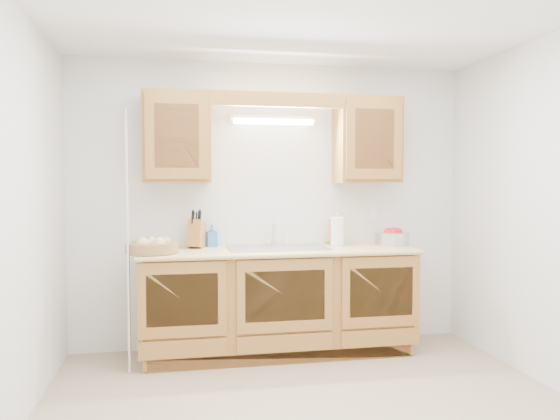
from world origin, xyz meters
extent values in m
plane|color=tan|center=(0.00, 0.00, 0.00)|extent=(3.50, 3.50, 0.00)
plane|color=white|center=(0.00, 0.00, 2.50)|extent=(3.50, 3.50, 0.00)
cube|color=silver|center=(0.00, 1.50, 1.25)|extent=(3.50, 0.02, 2.50)
cube|color=silver|center=(0.00, -1.50, 1.25)|extent=(3.50, 0.02, 2.50)
cube|color=silver|center=(-1.75, 0.00, 1.25)|extent=(0.02, 3.00, 2.50)
cube|color=#A26B2F|center=(0.00, 1.20, 0.44)|extent=(2.20, 0.60, 0.86)
cube|color=tan|center=(0.00, 1.19, 0.88)|extent=(2.30, 0.63, 0.04)
cube|color=#A26B2F|center=(-0.83, 1.33, 1.83)|extent=(0.55, 0.33, 0.75)
cube|color=#A26B2F|center=(0.83, 1.33, 1.83)|extent=(0.55, 0.33, 0.75)
cube|color=#A26B2F|center=(0.00, 1.19, 2.14)|extent=(2.20, 0.05, 0.12)
cylinder|color=white|center=(0.00, 1.40, 1.98)|extent=(0.70, 0.05, 0.05)
cube|color=white|center=(0.00, 1.43, 2.01)|extent=(0.76, 0.06, 0.05)
cube|color=#9E9EA3|center=(0.00, 1.21, 0.90)|extent=(0.84, 0.46, 0.01)
cube|color=#9E9EA3|center=(-0.21, 1.21, 0.82)|extent=(0.39, 0.40, 0.16)
cube|color=#9E9EA3|center=(0.21, 1.21, 0.82)|extent=(0.39, 0.40, 0.16)
cylinder|color=silver|center=(0.00, 1.41, 0.92)|extent=(0.06, 0.06, 0.04)
cylinder|color=silver|center=(0.00, 1.41, 1.00)|extent=(0.02, 0.02, 0.16)
cylinder|color=silver|center=(0.00, 1.35, 1.09)|extent=(0.02, 0.12, 0.02)
cylinder|color=white|center=(0.12, 1.41, 0.96)|extent=(0.03, 0.03, 0.12)
cylinder|color=silver|center=(-1.20, 0.94, 1.00)|extent=(0.03, 0.03, 2.00)
cube|color=white|center=(0.95, 1.49, 1.15)|extent=(0.08, 0.01, 0.12)
cylinder|color=#B38048|center=(-1.03, 1.07, 0.95)|extent=(0.52, 0.52, 0.08)
sphere|color=#D8C67F|center=(-1.10, 1.02, 0.98)|extent=(0.10, 0.10, 0.10)
sphere|color=#D8C67F|center=(-0.97, 1.01, 0.98)|extent=(0.10, 0.10, 0.10)
sphere|color=tan|center=(-0.93, 1.11, 0.98)|extent=(0.09, 0.09, 0.09)
sphere|color=red|center=(-1.05, 1.13, 0.98)|extent=(0.09, 0.09, 0.09)
sphere|color=#72A53F|center=(-1.14, 1.10, 0.98)|extent=(0.09, 0.09, 0.09)
sphere|color=#D8C67F|center=(-1.03, 1.05, 0.98)|extent=(0.10, 0.10, 0.10)
sphere|color=red|center=(-1.00, 1.17, 0.98)|extent=(0.09, 0.09, 0.09)
cube|color=#A26B2F|center=(-0.67, 1.36, 1.02)|extent=(0.18, 0.22, 0.26)
cylinder|color=black|center=(-0.71, 1.33, 1.15)|extent=(0.03, 0.04, 0.09)
cylinder|color=black|center=(-0.67, 1.33, 1.16)|extent=(0.03, 0.04, 0.09)
cylinder|color=black|center=(-0.64, 1.33, 1.16)|extent=(0.03, 0.04, 0.09)
cylinder|color=black|center=(-0.70, 1.38, 1.16)|extent=(0.03, 0.04, 0.09)
cylinder|color=black|center=(-0.65, 1.38, 1.17)|extent=(0.03, 0.04, 0.09)
cylinder|color=black|center=(-0.71, 1.41, 1.17)|extent=(0.03, 0.04, 0.09)
cylinder|color=black|center=(-0.64, 1.41, 1.18)|extent=(0.03, 0.04, 0.09)
cylinder|color=#E4600C|center=(0.54, 1.38, 1.01)|extent=(0.10, 0.10, 0.23)
cylinder|color=white|center=(0.54, 1.38, 1.13)|extent=(0.08, 0.08, 0.01)
imported|color=blue|center=(-0.54, 1.42, 0.99)|extent=(0.10, 0.10, 0.19)
cube|color=#CC333F|center=(0.54, 1.44, 0.90)|extent=(0.13, 0.09, 0.01)
cube|color=green|center=(0.54, 1.44, 0.91)|extent=(0.13, 0.09, 0.02)
cylinder|color=silver|center=(0.54, 1.26, 0.91)|extent=(0.14, 0.14, 0.01)
cylinder|color=silver|center=(0.54, 1.26, 1.04)|extent=(0.02, 0.02, 0.29)
cylinder|color=white|center=(0.54, 1.26, 1.03)|extent=(0.14, 0.14, 0.24)
sphere|color=silver|center=(0.54, 1.26, 1.19)|extent=(0.02, 0.02, 0.02)
cylinder|color=silver|center=(1.03, 1.23, 0.96)|extent=(0.30, 0.30, 0.11)
sphere|color=red|center=(1.00, 1.23, 1.01)|extent=(0.08, 0.08, 0.08)
sphere|color=red|center=(1.06, 1.25, 1.01)|extent=(0.08, 0.08, 0.08)
sphere|color=red|center=(1.03, 1.20, 1.01)|extent=(0.08, 0.08, 0.08)
sphere|color=red|center=(1.08, 1.21, 1.01)|extent=(0.08, 0.08, 0.08)
camera|label=1|loc=(-0.84, -3.29, 1.46)|focal=35.00mm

